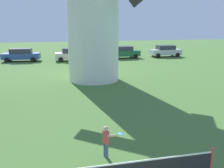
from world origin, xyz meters
TOP-DOWN VIEW (x-y plane):
  - player_far at (-0.28, 4.35)m, footprint 0.76×0.38m
  - parked_car_blue at (-5.79, 28.92)m, footprint 4.55×2.20m
  - parked_car_cream at (0.23, 28.02)m, footprint 4.00×1.90m
  - parked_car_green at (7.00, 28.85)m, footprint 4.57×2.07m
  - parked_car_silver at (13.18, 28.93)m, footprint 4.21×1.90m

SIDE VIEW (x-z plane):
  - player_far at x=-0.28m, z-range 0.08..1.25m
  - parked_car_cream at x=0.23m, z-range 0.03..1.59m
  - parked_car_silver at x=13.18m, z-range 0.03..1.59m
  - parked_car_blue at x=-5.79m, z-range 0.03..1.59m
  - parked_car_green at x=7.00m, z-range 0.03..1.59m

